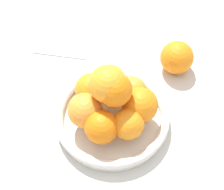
# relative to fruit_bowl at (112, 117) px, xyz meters

# --- Properties ---
(ground_plane) EXTENTS (4.00, 4.00, 0.00)m
(ground_plane) POSITION_rel_fruit_bowl_xyz_m (0.00, 0.00, -0.02)
(ground_plane) COLOR beige
(fruit_bowl) EXTENTS (0.26, 0.26, 0.04)m
(fruit_bowl) POSITION_rel_fruit_bowl_xyz_m (0.00, 0.00, 0.00)
(fruit_bowl) COLOR silver
(fruit_bowl) RESTS_ON ground_plane
(orange_pile) EXTENTS (0.19, 0.18, 0.14)m
(orange_pile) POSITION_rel_fruit_bowl_xyz_m (-0.00, -0.00, 0.07)
(orange_pile) COLOR orange
(orange_pile) RESTS_ON fruit_bowl
(stray_orange) EXTENTS (0.08, 0.08, 0.08)m
(stray_orange) POSITION_rel_fruit_bowl_xyz_m (0.02, 0.23, 0.02)
(stray_orange) COLOR orange
(stray_orange) RESTS_ON ground_plane
(napkin_folded) EXTENTS (0.21, 0.21, 0.01)m
(napkin_folded) POSITION_rel_fruit_bowl_xyz_m (-0.27, 0.13, -0.02)
(napkin_folded) COLOR white
(napkin_folded) RESTS_ON ground_plane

